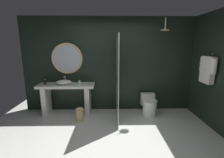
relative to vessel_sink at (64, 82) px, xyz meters
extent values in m
plane|color=silver|center=(1.22, -1.56, -0.89)|extent=(5.76, 5.76, 0.00)
cube|color=black|center=(1.22, 0.34, 0.41)|extent=(4.80, 0.10, 2.60)
cube|color=black|center=(3.57, -0.80, 0.41)|extent=(0.10, 2.47, 2.60)
cube|color=silver|center=(0.06, 0.01, -0.09)|extent=(1.48, 0.51, 0.07)
cube|color=silver|center=(-0.50, 0.01, -0.51)|extent=(0.12, 0.43, 0.76)
cube|color=silver|center=(0.62, 0.01, -0.51)|extent=(0.12, 0.43, 0.76)
ellipsoid|color=white|center=(0.00, 0.00, 0.00)|extent=(0.41, 0.33, 0.12)
cylinder|color=#D6B77F|center=(0.00, 0.15, 0.04)|extent=(0.02, 0.02, 0.20)
cylinder|color=#D6B77F|center=(0.00, 0.09, 0.13)|extent=(0.02, 0.13, 0.02)
cylinder|color=silver|center=(0.41, 0.01, -0.01)|extent=(0.07, 0.07, 0.10)
cylinder|color=black|center=(-0.49, 0.01, 0.00)|extent=(0.05, 0.05, 0.12)
cylinder|color=#D6B77F|center=(-0.49, 0.01, 0.08)|extent=(0.03, 0.03, 0.02)
torus|color=#D6B77F|center=(0.06, 0.25, 0.60)|extent=(0.85, 0.05, 0.85)
cylinder|color=#B2BCC1|center=(0.06, 0.26, 0.60)|extent=(0.77, 0.01, 0.77)
cube|color=silver|center=(1.40, -0.32, 0.16)|extent=(0.02, 1.21, 2.09)
cylinder|color=#D6B77F|center=(2.56, -0.12, 1.47)|extent=(0.02, 0.02, 0.29)
cylinder|color=#D6B77F|center=(2.56, -0.12, 1.31)|extent=(0.20, 0.20, 0.02)
sphere|color=#D6B77F|center=(3.50, -0.61, 0.77)|extent=(0.04, 0.04, 0.04)
cube|color=silver|center=(3.43, -0.61, 0.41)|extent=(0.12, 0.39, 0.61)
cylinder|color=silver|center=(3.43, -0.82, 0.52)|extent=(0.11, 0.11, 0.33)
cylinder|color=silver|center=(3.43, -0.39, 0.52)|extent=(0.11, 0.11, 0.33)
sphere|color=silver|center=(3.36, -0.61, 0.44)|extent=(0.07, 0.07, 0.07)
cylinder|color=white|center=(2.28, -0.17, -0.68)|extent=(0.36, 0.36, 0.41)
ellipsoid|color=white|center=(2.28, -0.17, -0.47)|extent=(0.38, 0.42, 0.02)
cube|color=white|center=(2.28, 0.11, -0.52)|extent=(0.38, 0.19, 0.32)
cylinder|color=#D6B77F|center=(0.47, -0.43, -0.75)|extent=(0.19, 0.19, 0.29)
ellipsoid|color=#D6B77F|center=(0.47, -0.43, -0.58)|extent=(0.19, 0.19, 0.06)
camera|label=1|loc=(1.19, -4.14, 0.97)|focal=25.66mm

